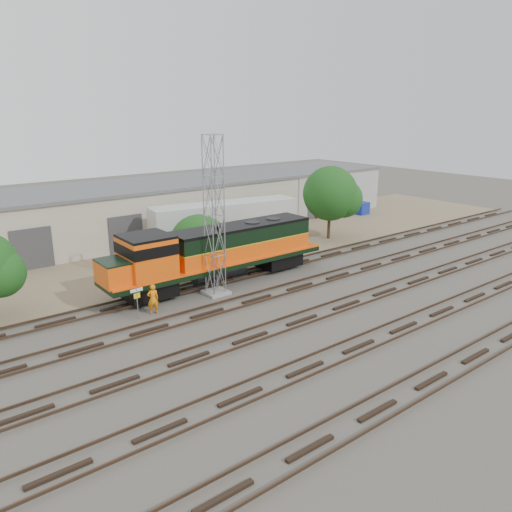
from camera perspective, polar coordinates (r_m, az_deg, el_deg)
ground at (r=35.53m, az=6.68°, el=-4.25°), size 140.00×140.00×0.00m
dirt_strip at (r=46.80m, az=-6.29°, el=0.89°), size 80.00×16.00×0.02m
tracks at (r=33.60m, az=10.28°, el=-5.52°), size 80.00×20.40×0.28m
warehouse at (r=53.01m, az=-10.94°, el=5.47°), size 58.40×10.40×5.30m
locomotive at (r=36.59m, az=-4.69°, el=0.46°), size 17.80×3.12×4.28m
signal_tower at (r=33.84m, az=-4.80°, el=4.14°), size 1.61×1.61×10.93m
sign_post at (r=31.48m, az=-13.45°, el=-4.62°), size 0.83×0.10×2.03m
worker at (r=32.26m, az=-11.69°, el=-4.83°), size 0.81×0.64×1.96m
semi_trailer at (r=46.46m, az=-3.21°, el=4.24°), size 14.13×4.99×4.27m
dumpster_blue at (r=63.01m, az=11.91°, el=5.37°), size 1.67×1.57×1.50m
dumpster_red at (r=60.42m, az=6.91°, el=5.09°), size 1.68×1.59×1.40m
tree_mid at (r=39.99m, az=-6.02°, el=1.16°), size 5.07×4.83×4.83m
tree_east at (r=49.79m, az=8.86°, el=6.92°), size 5.62×5.35×7.22m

